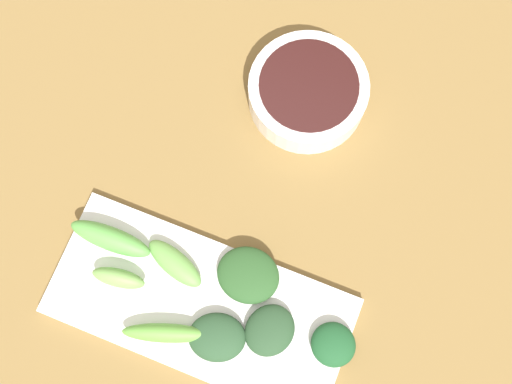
{
  "coord_description": "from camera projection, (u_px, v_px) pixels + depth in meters",
  "views": [
    {
      "loc": [
        0.17,
        0.06,
        0.76
      ],
      "look_at": [
        -0.0,
        -0.0,
        0.05
      ],
      "focal_mm": 45.28,
      "sensor_mm": 36.0,
      "label": 1
    }
  ],
  "objects": [
    {
      "name": "broccoli_leafy_2",
      "position": [
        333.0,
        345.0,
        0.7
      ],
      "size": [
        0.06,
        0.06,
        0.02
      ],
      "primitive_type": "ellipsoid",
      "rotation": [
        0.0,
        0.0,
        -0.29
      ],
      "color": "#1C4F28",
      "rests_on": "serving_plate"
    },
    {
      "name": "sauce_bowl",
      "position": [
        308.0,
        91.0,
        0.77
      ],
      "size": [
        0.14,
        0.14,
        0.04
      ],
      "color": "white",
      "rests_on": "tabletop"
    },
    {
      "name": "broccoli_stalk_3",
      "position": [
        166.0,
        333.0,
        0.7
      ],
      "size": [
        0.05,
        0.1,
        0.03
      ],
      "primitive_type": "ellipsoid",
      "rotation": [
        0.0,
        0.0,
        0.34
      ],
      "color": "#61A33F",
      "rests_on": "serving_plate"
    },
    {
      "name": "broccoli_leafy_5",
      "position": [
        270.0,
        330.0,
        0.7
      ],
      "size": [
        0.07,
        0.07,
        0.02
      ],
      "primitive_type": "ellipsoid",
      "rotation": [
        0.0,
        0.0,
        -0.31
      ],
      "color": "#264529",
      "rests_on": "serving_plate"
    },
    {
      "name": "broccoli_leafy_7",
      "position": [
        248.0,
        275.0,
        0.72
      ],
      "size": [
        0.07,
        0.07,
        0.02
      ],
      "primitive_type": "ellipsoid",
      "rotation": [
        0.0,
        0.0,
        -0.05
      ],
      "color": "#295125",
      "rests_on": "serving_plate"
    },
    {
      "name": "broccoli_stalk_1",
      "position": [
        110.0,
        239.0,
        0.72
      ],
      "size": [
        0.03,
        0.1,
        0.03
      ],
      "primitive_type": "ellipsoid",
      "rotation": [
        0.0,
        0.0,
        0.02
      ],
      "color": "#5CA849",
      "rests_on": "serving_plate"
    },
    {
      "name": "broccoli_leafy_0",
      "position": [
        217.0,
        337.0,
        0.7
      ],
      "size": [
        0.07,
        0.08,
        0.02
      ],
      "primitive_type": "ellipsoid",
      "rotation": [
        0.0,
        0.0,
        0.29
      ],
      "color": "#28492C",
      "rests_on": "serving_plate"
    },
    {
      "name": "broccoli_stalk_6",
      "position": [
        175.0,
        263.0,
        0.72
      ],
      "size": [
        0.05,
        0.08,
        0.02
      ],
      "primitive_type": "ellipsoid",
      "rotation": [
        0.0,
        0.0,
        -0.33
      ],
      "color": "#68A24B",
      "rests_on": "serving_plate"
    },
    {
      "name": "broccoli_stalk_4",
      "position": [
        119.0,
        278.0,
        0.71
      ],
      "size": [
        0.03,
        0.06,
        0.03
      ],
      "primitive_type": "ellipsoid",
      "rotation": [
        0.0,
        0.0,
        0.15
      ],
      "color": "#77AD54",
      "rests_on": "serving_plate"
    },
    {
      "name": "serving_plate",
      "position": [
        201.0,
        306.0,
        0.73
      ],
      "size": [
        0.15,
        0.34,
        0.01
      ],
      "primitive_type": "cube",
      "color": "white",
      "rests_on": "tabletop"
    },
    {
      "name": "tabletop",
      "position": [
        257.0,
        203.0,
        0.77
      ],
      "size": [
        2.1,
        2.1,
        0.02
      ],
      "primitive_type": "cube",
      "color": "olive",
      "rests_on": "ground"
    }
  ]
}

